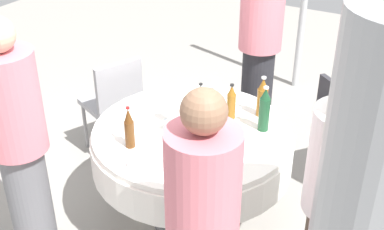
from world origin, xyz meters
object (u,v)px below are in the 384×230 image
object	(u,v)px
plate_far	(206,166)
bottle_brown_inner	(129,129)
wine_glass_front	(199,130)
person_west	(259,54)
bottle_amber_west	(231,103)
wine_glass_near	(192,117)
wine_glass_south	(216,85)
bottle_dark_green_east	(201,103)
bottle_dark_green_south	(264,110)
plate_front	(146,160)
wine_glass_west	(174,118)
person_east	(336,205)
dining_table	(192,149)
chair_outer	(114,99)
bottle_amber_rear	(262,98)
wine_glass_outer	(168,107)
person_rear	(19,145)
chair_near	(343,126)

from	to	relation	value
plate_far	bottle_brown_inner	bearing A→B (deg)	-175.47
wine_glass_front	person_west	distance (m)	1.26
bottle_amber_west	wine_glass_near	distance (m)	0.31
plate_far	wine_glass_south	bearing A→B (deg)	113.75
bottle_dark_green_east	bottle_amber_west	bearing A→B (deg)	36.82
bottle_dark_green_south	plate_front	size ratio (longest dim) A/B	1.30
bottle_amber_west	wine_glass_west	xyz separation A→B (m)	(-0.23, -0.35, -0.01)
wine_glass_west	person_west	bearing A→B (deg)	87.30
person_east	bottle_dark_green_south	bearing A→B (deg)	-113.35
plate_far	bottle_dark_green_east	bearing A→B (deg)	122.35
person_west	bottle_brown_inner	bearing A→B (deg)	-98.99
wine_glass_west	person_east	size ratio (longest dim) A/B	0.10
wine_glass_south	bottle_amber_west	bearing A→B (deg)	-43.58
dining_table	chair_outer	world-z (taller)	chair_outer
bottle_amber_rear	wine_glass_outer	world-z (taller)	bottle_amber_rear
bottle_dark_green_south	person_rear	bearing A→B (deg)	-137.31
wine_glass_near	wine_glass_front	bearing A→B (deg)	-44.35
bottle_brown_inner	chair_near	world-z (taller)	bottle_brown_inner
person_rear	bottle_dark_green_south	bearing A→B (deg)	-95.68
dining_table	person_east	bearing A→B (deg)	-20.51
bottle_dark_green_east	wine_glass_front	distance (m)	0.30
bottle_dark_green_east	bottle_amber_rear	distance (m)	0.42
person_west	chair_outer	bearing A→B (deg)	-143.73
bottle_dark_green_east	wine_glass_south	xyz separation A→B (m)	(-0.06, 0.33, -0.02)
wine_glass_front	person_rear	size ratio (longest dim) A/B	0.09
dining_table	person_rear	bearing A→B (deg)	-131.62
plate_far	person_east	distance (m)	0.76
bottle_amber_west	chair_outer	xyz separation A→B (m)	(-1.11, 0.15, -0.34)
bottle_brown_inner	person_rear	bearing A→B (deg)	-137.77
wine_glass_outer	chair_near	xyz separation A→B (m)	(0.96, 0.89, -0.32)
wine_glass_west	bottle_amber_rear	bearing A→B (deg)	51.65
dining_table	wine_glass_near	distance (m)	0.26
bottle_dark_green_east	chair_near	bearing A→B (deg)	45.06
dining_table	person_west	xyz separation A→B (m)	(-0.02, 1.11, 0.26)
bottle_dark_green_south	wine_glass_near	distance (m)	0.46
dining_table	wine_glass_outer	distance (m)	0.32
wine_glass_outer	plate_far	xyz separation A→B (m)	(0.47, -0.33, -0.09)
bottle_dark_green_south	wine_glass_outer	xyz separation A→B (m)	(-0.59, -0.21, -0.04)
dining_table	person_rear	distance (m)	1.08
person_west	person_east	bearing A→B (deg)	-55.88
person_east	person_rear	size ratio (longest dim) A/B	0.98
wine_glass_west	wine_glass_outer	world-z (taller)	wine_glass_west
person_east	person_rear	xyz separation A→B (m)	(-1.73, -0.40, 0.02)
dining_table	wine_glass_south	size ratio (longest dim) A/B	8.93
bottle_dark_green_south	wine_glass_front	xyz separation A→B (m)	(-0.27, -0.36, -0.04)
person_east	person_west	world-z (taller)	person_west
bottle_dark_green_east	chair_near	size ratio (longest dim) A/B	0.31
wine_glass_front	person_rear	bearing A→B (deg)	-141.71
wine_glass_west	person_rear	size ratio (longest dim) A/B	0.09
bottle_amber_west	chair_outer	size ratio (longest dim) A/B	0.29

